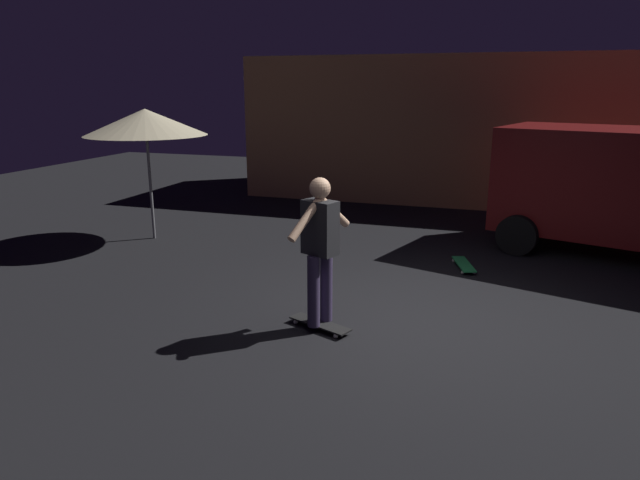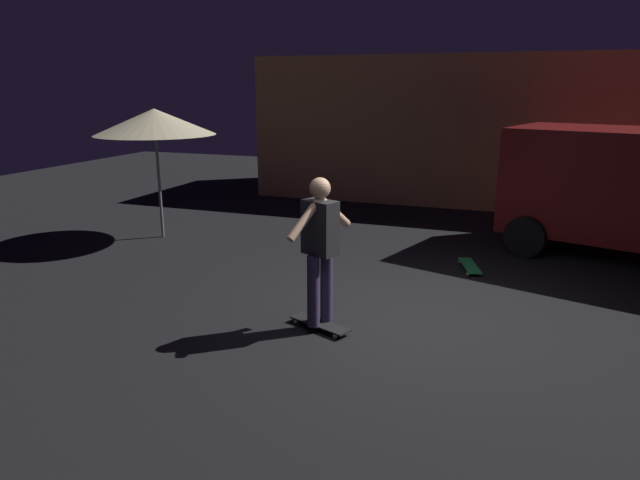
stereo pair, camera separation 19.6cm
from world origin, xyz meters
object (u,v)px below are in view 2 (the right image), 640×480
at_px(skateboard_spare, 470,266).
at_px(skater, 320,241).
at_px(skateboard_ridden, 320,324).
at_px(patio_umbrella, 155,122).

relative_size(skateboard_spare, skater, 0.48).
bearing_deg(skateboard_ridden, skater, 90.00).
bearing_deg(skateboard_spare, skater, -116.17).
height_order(patio_umbrella, skateboard_ridden, patio_umbrella).
xyz_separation_m(patio_umbrella, skateboard_ridden, (4.11, -2.86, -2.02)).
distance_m(skateboard_ridden, skater, 0.98).
relative_size(patio_umbrella, skater, 1.38).
distance_m(patio_umbrella, skater, 5.11).
xyz_separation_m(patio_umbrella, skateboard_spare, (5.49, -0.05, -2.02)).
bearing_deg(patio_umbrella, skateboard_ridden, -34.86).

